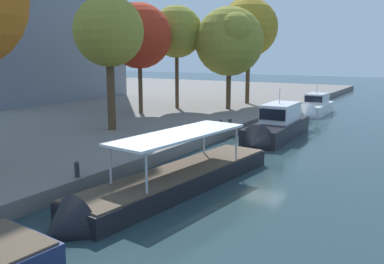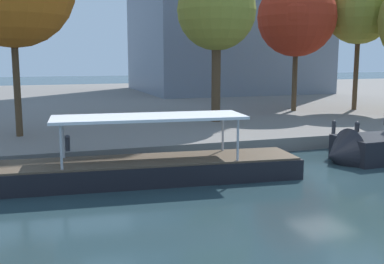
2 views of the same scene
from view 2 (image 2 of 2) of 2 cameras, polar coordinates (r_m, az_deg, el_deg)
The scene contains 9 objects.
ground_plane at distance 21.93m, azimuth 15.69°, elevation -5.03°, with size 220.00×220.00×0.00m, color #23383D.
dock_promenade at distance 51.73m, azimuth -5.14°, elevation 3.78°, with size 120.00×55.00×0.76m, color slate.
tour_boat_1 at distance 20.02m, azimuth -7.84°, elevation -5.15°, with size 14.31×3.94×3.81m.
mooring_bollard_0 at distance 28.55m, azimuth 16.86°, elevation 0.62°, with size 0.24×0.24×0.81m.
mooring_bollard_1 at distance 29.50m, azimuth 19.44°, elevation 0.62°, with size 0.31×0.31×0.68m.
mooring_bollard_2 at distance 23.25m, azimuth -14.92°, elevation -1.21°, with size 0.26×0.26×0.79m.
tree_0 at distance 42.25m, azimuth 19.78°, elevation 13.72°, with size 5.57×5.57×11.04m.
tree_3 at distance 32.60m, azimuth 3.09°, elevation 14.59°, with size 5.34×5.34×10.21m.
tree_4 at distance 39.74m, azimuth 12.35°, elevation 13.56°, with size 6.36×6.36×10.80m.
Camera 2 is at (-12.20, -17.44, 5.27)m, focal length 43.83 mm.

